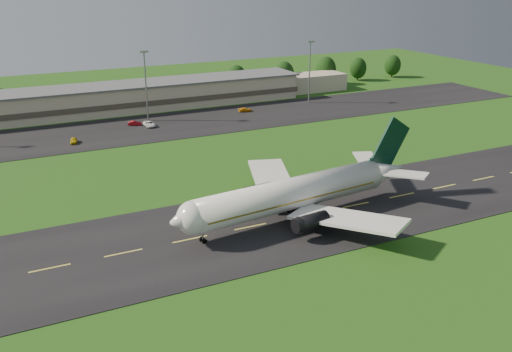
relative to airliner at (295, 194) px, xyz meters
name	(u,v)px	position (x,y,z in m)	size (l,w,h in m)	color
ground	(250,227)	(-8.79, -0.09, -4.66)	(360.00, 360.00, 0.00)	#204E13
taxiway	(250,227)	(-8.79, -0.09, -4.61)	(220.00, 30.00, 0.10)	black
apron	(139,129)	(-8.79, 71.91, -4.61)	(260.00, 30.00, 0.10)	black
airliner	(295,194)	(0.00, 0.00, 0.00)	(51.23, 41.93, 15.57)	white
terminal	(137,97)	(-2.38, 96.09, -0.67)	(145.00, 16.00, 8.40)	tan
light_mast_centre	(145,78)	(-3.79, 79.91, 8.08)	(2.40, 1.20, 20.35)	gray
light_mast_east	(310,65)	(51.21, 79.91, 8.08)	(2.40, 1.20, 20.35)	gray
tree_line	(217,80)	(29.14, 106.18, 0.53)	(197.32, 9.28, 10.65)	black
service_vehicle_a	(74,140)	(-27.41, 65.54, -3.87)	(1.62, 4.03, 1.37)	#BFA60B
service_vehicle_b	(135,123)	(-8.73, 76.16, -3.94)	(1.32, 3.79, 1.25)	maroon
service_vehicle_c	(149,124)	(-5.39, 73.12, -3.83)	(2.44, 5.30, 1.47)	white
service_vehicle_d	(245,110)	(26.62, 77.45, -3.94)	(1.74, 4.27, 1.24)	orange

